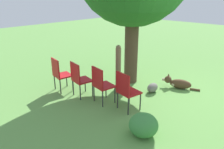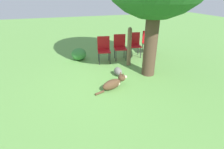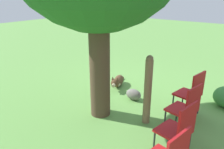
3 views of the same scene
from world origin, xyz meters
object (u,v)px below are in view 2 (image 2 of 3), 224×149
object	(u,v)px
red_chair_0	(104,48)
red_chair_1	(120,45)
red_chair_2	(135,43)
red_chair_3	(148,41)
dog	(114,83)
fence_post	(129,47)

from	to	relation	value
red_chair_0	red_chair_1	bearing A→B (deg)	111.53
red_chair_0	red_chair_2	world-z (taller)	same
red_chair_3	red_chair_1	bearing A→B (deg)	-68.47
red_chair_3	dog	bearing A→B (deg)	-33.43
red_chair_1	fence_post	bearing A→B (deg)	16.77
fence_post	red_chair_2	xyz separation A→B (m)	(-0.83, 0.59, -0.14)
red_chair_0	red_chair_1	xyz separation A→B (m)	(-0.13, 0.67, 0.00)
red_chair_2	fence_post	bearing A→B (deg)	-24.95
red_chair_0	red_chair_2	size ratio (longest dim) A/B	1.00
red_chair_1	red_chair_2	size ratio (longest dim) A/B	1.00
red_chair_1	red_chair_2	world-z (taller)	same
red_chair_0	red_chair_1	distance (m)	0.68
red_chair_0	dog	bearing A→B (deg)	2.61
fence_post	red_chair_2	size ratio (longest dim) A/B	1.42
fence_post	red_chair_2	bearing A→B (deg)	144.71
fence_post	red_chair_0	distance (m)	0.95
red_chair_1	red_chair_3	size ratio (longest dim) A/B	1.00
fence_post	red_chair_3	bearing A→B (deg)	127.50
dog	red_chair_0	xyz separation A→B (m)	(-1.97, 0.27, 0.38)
fence_post	red_chair_1	world-z (taller)	fence_post
red_chair_1	red_chair_3	world-z (taller)	same
dog	red_chair_3	bearing A→B (deg)	24.99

